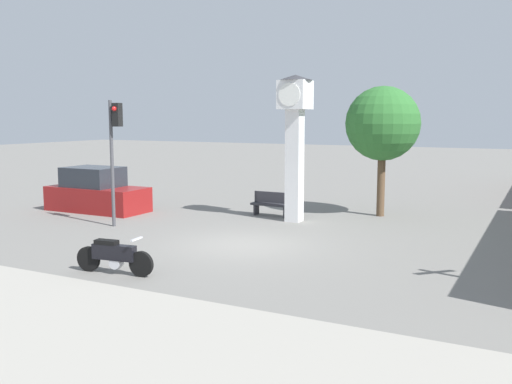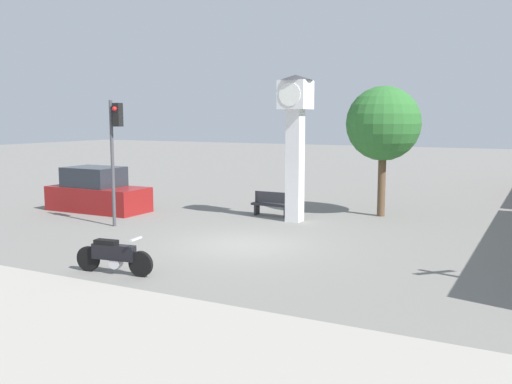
{
  "view_description": "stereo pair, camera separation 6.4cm",
  "coord_description": "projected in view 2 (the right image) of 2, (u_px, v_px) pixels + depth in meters",
  "views": [
    {
      "loc": [
        8.03,
        -14.75,
        3.82
      ],
      "look_at": [
        0.36,
        0.14,
        1.61
      ],
      "focal_mm": 40.0,
      "sensor_mm": 36.0,
      "label": 1
    },
    {
      "loc": [
        8.09,
        -14.72,
        3.82
      ],
      "look_at": [
        0.36,
        0.14,
        1.61
      ],
      "focal_mm": 40.0,
      "sensor_mm": 36.0,
      "label": 2
    }
  ],
  "objects": [
    {
      "name": "sidewalk_strip",
      "position": [
        15.0,
        336.0,
        9.89
      ],
      "size": [
        36.0,
        6.0,
        0.1
      ],
      "color": "#9E998E",
      "rests_on": "ground_plane"
    },
    {
      "name": "clock_tower",
      "position": [
        295.0,
        126.0,
        20.59
      ],
      "size": [
        1.23,
        1.23,
        5.33
      ],
      "color": "white",
      "rests_on": "ground_plane"
    },
    {
      "name": "ground_plane",
      "position": [
        243.0,
        245.0,
        17.15
      ],
      "size": [
        120.0,
        120.0,
        0.0
      ],
      "primitive_type": "plane",
      "color": "slate"
    },
    {
      "name": "motorcycle",
      "position": [
        114.0,
        256.0,
        13.94
      ],
      "size": [
        2.12,
        0.51,
        0.94
      ],
      "rotation": [
        0.0,
        0.0,
        0.13
      ],
      "color": "black",
      "rests_on": "ground_plane"
    },
    {
      "name": "street_tree",
      "position": [
        383.0,
        124.0,
        21.7
      ],
      "size": [
        2.84,
        2.84,
        5.0
      ],
      "color": "brown",
      "rests_on": "ground_plane"
    },
    {
      "name": "bench",
      "position": [
        272.0,
        203.0,
        22.16
      ],
      "size": [
        1.6,
        0.44,
        0.92
      ],
      "color": "#2D2D33",
      "rests_on": "ground_plane"
    },
    {
      "name": "parked_car",
      "position": [
        97.0,
        193.0,
        23.3
      ],
      "size": [
        4.2,
        1.8,
        1.8
      ],
      "rotation": [
        0.0,
        0.0,
        0.0
      ],
      "color": "maroon",
      "rests_on": "ground_plane"
    },
    {
      "name": "traffic_light",
      "position": [
        115.0,
        141.0,
        19.65
      ],
      "size": [
        0.5,
        0.35,
        4.4
      ],
      "color": "#47474C",
      "rests_on": "ground_plane"
    }
  ]
}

